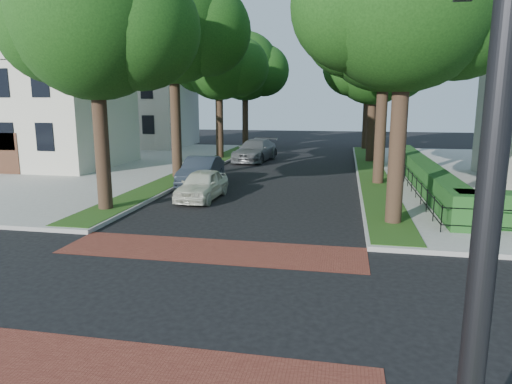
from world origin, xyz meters
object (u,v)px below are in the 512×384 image
traffic_signal (473,61)px  parked_car_rear (255,150)px  parked_car_front (202,185)px  parked_car_middle (201,171)px

traffic_signal → parked_car_rear: bearing=105.1°
parked_car_front → parked_car_rear: parked_car_rear is taller
parked_car_middle → parked_car_rear: (0.88, 10.26, 0.05)m
traffic_signal → parked_car_middle: (-8.49, 17.83, -3.97)m
traffic_signal → parked_car_rear: size_ratio=1.47×
parked_car_front → parked_car_rear: 13.63m
traffic_signal → parked_car_front: bearing=117.0°
traffic_signal → parked_car_front: (-7.36, 14.47, -4.04)m
traffic_signal → parked_car_front: size_ratio=2.04×
traffic_signal → parked_car_middle: bearing=115.5°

